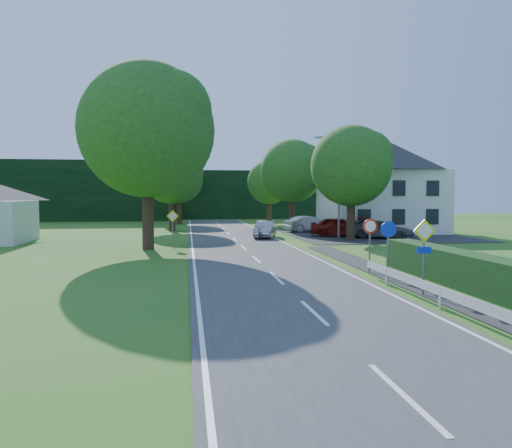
{
  "coord_description": "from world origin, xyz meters",
  "views": [
    {
      "loc": [
        -3.57,
        -7.73,
        3.38
      ],
      "look_at": [
        -0.15,
        16.95,
        1.95
      ],
      "focal_mm": 35.0,
      "sensor_mm": 36.0,
      "label": 1
    }
  ],
  "objects": [
    {
      "name": "ground",
      "position": [
        0.0,
        0.0,
        0.0
      ],
      "size": [
        160.0,
        160.0,
        0.0
      ],
      "primitive_type": "plane",
      "color": "#235718",
      "rests_on": "ground"
    },
    {
      "name": "parked_car_grey",
      "position": [
        11.53,
        29.22,
        0.73
      ],
      "size": [
        5.03,
        4.23,
        1.38
      ],
      "primitive_type": "imported",
      "rotation": [
        0.0,
        0.0,
        0.99
      ],
      "color": "#525157",
      "rests_on": "parking_pad"
    },
    {
      "name": "line_centre",
      "position": [
        0.0,
        20.0,
        0.04
      ],
      "size": [
        0.12,
        80.0,
        0.01
      ],
      "primitive_type": null,
      "color": "white",
      "rests_on": "road"
    },
    {
      "name": "treeline_left",
      "position": [
        -28.0,
        62.0,
        4.0
      ],
      "size": [
        44.0,
        6.0,
        8.0
      ],
      "primitive_type": "cube",
      "color": "black",
      "rests_on": "ground"
    },
    {
      "name": "motorcycle",
      "position": [
        1.8,
        29.76,
        0.57
      ],
      "size": [
        0.89,
        2.07,
        1.06
      ],
      "primitive_type": "imported",
      "rotation": [
        0.0,
        0.0,
        0.1
      ],
      "color": "black",
      "rests_on": "road"
    },
    {
      "name": "tree_right_mid",
      "position": [
        8.5,
        28.0,
        4.29
      ],
      "size": [
        7.0,
        7.0,
        8.58
      ],
      "primitive_type": null,
      "color": "#244C17",
      "rests_on": "ground"
    },
    {
      "name": "moving_car",
      "position": [
        2.55,
        31.24,
        0.7
      ],
      "size": [
        2.45,
        4.23,
        1.32
      ],
      "primitive_type": "imported",
      "rotation": [
        0.0,
        0.0,
        -0.28
      ],
      "color": "#B1B2B6",
      "rests_on": "road"
    },
    {
      "name": "house_white",
      "position": [
        14.0,
        36.0,
        4.41
      ],
      "size": [
        10.6,
        8.4,
        8.6
      ],
      "color": "silver",
      "rests_on": "ground"
    },
    {
      "name": "parked_car_red",
      "position": [
        8.72,
        31.52,
        0.83
      ],
      "size": [
        5.02,
        3.48,
        1.59
      ],
      "primitive_type": "imported",
      "rotation": [
        0.0,
        0.0,
        1.19
      ],
      "color": "maroon",
      "rests_on": "parking_pad"
    },
    {
      "name": "sign_roundabout",
      "position": [
        4.3,
        10.98,
        1.67
      ],
      "size": [
        0.64,
        0.08,
        2.37
      ],
      "color": "slate",
      "rests_on": "ground"
    },
    {
      "name": "parking_pad",
      "position": [
        12.0,
        33.0,
        0.02
      ],
      "size": [
        14.0,
        16.0,
        0.04
      ],
      "primitive_type": "cube",
      "color": "black",
      "rests_on": "ground"
    },
    {
      "name": "tree_right_far",
      "position": [
        7.0,
        42.0,
        4.54
      ],
      "size": [
        7.4,
        7.4,
        9.09
      ],
      "primitive_type": null,
      "color": "#244C17",
      "rests_on": "ground"
    },
    {
      "name": "line_edge_left",
      "position": [
        -3.25,
        20.0,
        0.04
      ],
      "size": [
        0.12,
        80.0,
        0.01
      ],
      "primitive_type": "cube",
      "color": "white",
      "rests_on": "road"
    },
    {
      "name": "parked_car_silver_a",
      "position": [
        7.53,
        37.0,
        0.77
      ],
      "size": [
        4.71,
        2.7,
        1.47
      ],
      "primitive_type": "imported",
      "rotation": [
        0.0,
        0.0,
        1.84
      ],
      "color": "#B0B0B5",
      "rests_on": "parking_pad"
    },
    {
      "name": "tree_left_far",
      "position": [
        -5.0,
        40.0,
        4.29
      ],
      "size": [
        7.0,
        7.0,
        8.58
      ],
      "primitive_type": null,
      "color": "#244C17",
      "rests_on": "ground"
    },
    {
      "name": "sign_priority_left",
      "position": [
        -4.5,
        24.98,
        1.72
      ],
      "size": [
        0.78,
        0.09,
        2.44
      ],
      "color": "slate",
      "rests_on": "ground"
    },
    {
      "name": "treeline_right",
      "position": [
        8.0,
        66.0,
        3.5
      ],
      "size": [
        30.0,
        5.0,
        7.0
      ],
      "primitive_type": "cube",
      "color": "black",
      "rests_on": "ground"
    },
    {
      "name": "tree_left_back",
      "position": [
        -4.5,
        52.0,
        4.04
      ],
      "size": [
        6.6,
        6.6,
        8.07
      ],
      "primitive_type": null,
      "color": "#244C17",
      "rests_on": "ground"
    },
    {
      "name": "road",
      "position": [
        0.0,
        20.0,
        0.02
      ],
      "size": [
        7.0,
        80.0,
        0.04
      ],
      "primitive_type": "cube",
      "color": "#38383B",
      "rests_on": "ground"
    },
    {
      "name": "sign_priority_right",
      "position": [
        4.3,
        7.98,
        1.8
      ],
      "size": [
        0.78,
        0.09,
        2.59
      ],
      "color": "slate",
      "rests_on": "ground"
    },
    {
      "name": "tree_main",
      "position": [
        -6.0,
        24.0,
        5.82
      ],
      "size": [
        9.4,
        9.4,
        11.64
      ],
      "primitive_type": null,
      "color": "#244C17",
      "rests_on": "ground"
    },
    {
      "name": "line_edge_right",
      "position": [
        3.25,
        20.0,
        0.04
      ],
      "size": [
        0.12,
        80.0,
        0.01
      ],
      "primitive_type": "cube",
      "color": "white",
      "rests_on": "road"
    },
    {
      "name": "streetlight",
      "position": [
        8.06,
        30.0,
        4.46
      ],
      "size": [
        2.03,
        0.18,
        8.0
      ],
      "color": "slate",
      "rests_on": "ground"
    },
    {
      "name": "tree_right_back",
      "position": [
        6.0,
        50.0,
        3.78
      ],
      "size": [
        6.2,
        6.2,
        7.56
      ],
      "primitive_type": null,
      "color": "#244C17",
      "rests_on": "ground"
    },
    {
      "name": "sign_speed_limit",
      "position": [
        4.3,
        12.97,
        1.77
      ],
      "size": [
        0.64,
        0.11,
        2.37
      ],
      "color": "slate",
      "rests_on": "ground"
    },
    {
      "name": "parasol",
      "position": [
        10.43,
        31.03,
        0.92
      ],
      "size": [
        1.91,
        1.95,
        1.75
      ],
      "primitive_type": "imported",
      "rotation": [
        0.0,
        0.0,
        0.0
      ],
      "color": "#B20E1A",
      "rests_on": "parking_pad"
    }
  ]
}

